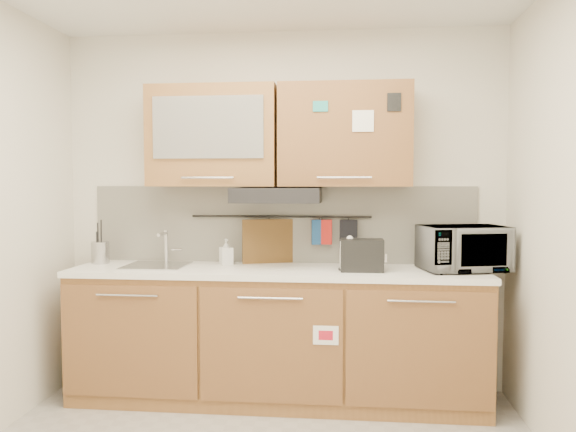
# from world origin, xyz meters

# --- Properties ---
(wall_back) EXTENTS (3.20, 0.00, 3.20)m
(wall_back) POSITION_xyz_m (0.00, 1.50, 1.30)
(wall_back) COLOR silver
(wall_back) RESTS_ON ground
(base_cabinet) EXTENTS (2.80, 0.64, 0.88)m
(base_cabinet) POSITION_xyz_m (0.00, 1.19, 0.41)
(base_cabinet) COLOR #A16C39
(base_cabinet) RESTS_ON floor
(countertop) EXTENTS (2.82, 0.62, 0.04)m
(countertop) POSITION_xyz_m (0.00, 1.19, 0.90)
(countertop) COLOR white
(countertop) RESTS_ON base_cabinet
(backsplash) EXTENTS (2.80, 0.02, 0.56)m
(backsplash) POSITION_xyz_m (0.00, 1.49, 1.20)
(backsplash) COLOR silver
(backsplash) RESTS_ON countertop
(upper_cabinets) EXTENTS (1.82, 0.37, 0.70)m
(upper_cabinets) POSITION_xyz_m (-0.00, 1.32, 1.83)
(upper_cabinets) COLOR #A16C39
(upper_cabinets) RESTS_ON wall_back
(range_hood) EXTENTS (0.60, 0.46, 0.10)m
(range_hood) POSITION_xyz_m (0.00, 1.25, 1.42)
(range_hood) COLOR black
(range_hood) RESTS_ON upper_cabinets
(sink) EXTENTS (0.42, 0.40, 0.26)m
(sink) POSITION_xyz_m (-0.85, 1.21, 0.92)
(sink) COLOR silver
(sink) RESTS_ON countertop
(utensil_rail) EXTENTS (1.30, 0.02, 0.02)m
(utensil_rail) POSITION_xyz_m (0.00, 1.45, 1.26)
(utensil_rail) COLOR black
(utensil_rail) RESTS_ON backsplash
(utensil_crock) EXTENTS (0.16, 0.16, 0.32)m
(utensil_crock) POSITION_xyz_m (-1.30, 1.29, 1.00)
(utensil_crock) COLOR #AEAEB2
(utensil_crock) RESTS_ON countertop
(kettle) EXTENTS (0.17, 0.15, 0.23)m
(kettle) POSITION_xyz_m (0.50, 1.16, 1.01)
(kettle) COLOR silver
(kettle) RESTS_ON countertop
(toaster) EXTENTS (0.28, 0.17, 0.21)m
(toaster) POSITION_xyz_m (0.58, 1.13, 1.03)
(toaster) COLOR black
(toaster) RESTS_ON countertop
(microwave) EXTENTS (0.61, 0.49, 0.30)m
(microwave) POSITION_xyz_m (1.25, 1.22, 1.07)
(microwave) COLOR #999999
(microwave) RESTS_ON countertop
(soap_bottle) EXTENTS (0.11, 0.11, 0.18)m
(soap_bottle) POSITION_xyz_m (-0.38, 1.32, 1.01)
(soap_bottle) COLOR #999999
(soap_bottle) RESTS_ON countertop
(cutting_board) EXTENTS (0.38, 0.15, 0.48)m
(cutting_board) POSITION_xyz_m (-0.08, 1.44, 1.00)
(cutting_board) COLOR brown
(cutting_board) RESTS_ON utensil_rail
(oven_mitt) EXTENTS (0.11, 0.05, 0.18)m
(oven_mitt) POSITION_xyz_m (0.28, 1.44, 1.15)
(oven_mitt) COLOR #1D4A88
(oven_mitt) RESTS_ON utensil_rail
(dark_pouch) EXTENTS (0.13, 0.04, 0.20)m
(dark_pouch) POSITION_xyz_m (0.49, 1.44, 1.14)
(dark_pouch) COLOR black
(dark_pouch) RESTS_ON utensil_rail
(pot_holder) EXTENTS (0.15, 0.03, 0.18)m
(pot_holder) POSITION_xyz_m (0.30, 1.44, 1.15)
(pot_holder) COLOR red
(pot_holder) RESTS_ON utensil_rail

